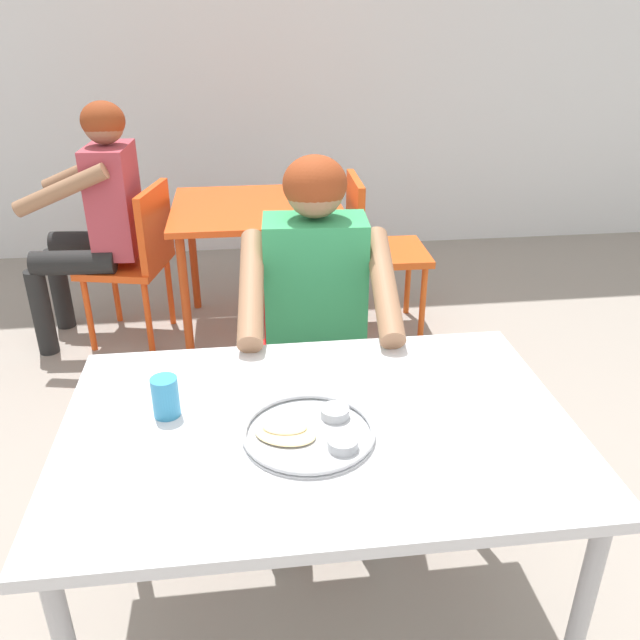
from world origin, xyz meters
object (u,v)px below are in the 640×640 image
object	(u,v)px
diner_foreground	(317,311)
chair_red_left	(138,253)
table_foreground	(318,446)
drinking_cup	(165,396)
chair_red_right	(374,243)
thali_tray	(310,432)
patron_background	(97,206)
table_background_red	(258,221)
chair_foreground	(313,344)

from	to	relation	value
diner_foreground	chair_red_left	size ratio (longest dim) A/B	1.47
table_foreground	drinking_cup	bearing A→B (deg)	168.01
diner_foreground	chair_red_right	size ratio (longest dim) A/B	1.43
thali_tray	patron_background	size ratio (longest dim) A/B	0.25
table_background_red	diner_foreground	bearing A→B (deg)	-83.45
chair_red_left	patron_background	bearing A→B (deg)	174.25
table_foreground	chair_red_right	bearing A→B (deg)	74.40
chair_red_left	patron_background	size ratio (longest dim) A/B	0.67
thali_tray	chair_foreground	xyz separation A→B (m)	(0.11, 0.91, -0.26)
table_foreground	chair_red_left	world-z (taller)	chair_red_left
drinking_cup	thali_tray	bearing A→B (deg)	-20.99
table_foreground	diner_foreground	xyz separation A→B (m)	(0.07, 0.64, 0.06)
chair_foreground	patron_background	xyz separation A→B (m)	(-0.95, 1.10, 0.25)
table_background_red	chair_foreground	bearing A→B (deg)	-81.58
drinking_cup	table_background_red	bearing A→B (deg)	81.36
thali_tray	chair_red_right	world-z (taller)	chair_red_right
table_foreground	diner_foreground	bearing A→B (deg)	83.51
diner_foreground	table_background_red	size ratio (longest dim) A/B	1.41
diner_foreground	table_background_red	bearing A→B (deg)	96.55
diner_foreground	chair_red_right	xyz separation A→B (m)	(0.46, 1.25, -0.22)
thali_tray	chair_red_left	distance (m)	2.11
chair_red_left	diner_foreground	bearing A→B (deg)	-59.46
chair_red_right	chair_red_left	bearing A→B (deg)	177.90
chair_red_right	patron_background	xyz separation A→B (m)	(-1.40, 0.06, 0.23)
drinking_cup	chair_foreground	bearing A→B (deg)	60.19
chair_foreground	table_background_red	xyz separation A→B (m)	(-0.16, 1.09, 0.14)
thali_tray	chair_red_left	world-z (taller)	chair_red_left
chair_red_left	patron_background	xyz separation A→B (m)	(-0.17, 0.02, 0.25)
table_foreground	table_background_red	world-z (taller)	table_foreground
drinking_cup	chair_red_right	bearing A→B (deg)	63.87
thali_tray	drinking_cup	distance (m)	0.36
diner_foreground	chair_red_left	world-z (taller)	diner_foreground
table_background_red	chair_red_left	size ratio (longest dim) A/B	1.04
chair_foreground	patron_background	world-z (taller)	patron_background
thali_tray	drinking_cup	world-z (taller)	drinking_cup
chair_foreground	chair_red_left	bearing A→B (deg)	125.72
chair_red_left	chair_red_right	distance (m)	1.22
chair_red_right	diner_foreground	bearing A→B (deg)	-109.97
thali_tray	chair_foreground	world-z (taller)	chair_foreground
diner_foreground	patron_background	distance (m)	1.62
table_foreground	patron_background	xyz separation A→B (m)	(-0.87, 1.95, 0.08)
table_foreground	drinking_cup	xyz separation A→B (m)	(-0.36, 0.08, 0.13)
table_foreground	thali_tray	bearing A→B (deg)	-114.83
chair_foreground	table_background_red	size ratio (longest dim) A/B	0.96
drinking_cup	chair_foreground	world-z (taller)	drinking_cup
thali_tray	table_background_red	xyz separation A→B (m)	(-0.05, 2.00, -0.12)
chair_red_left	chair_red_right	world-z (taller)	chair_red_right
thali_tray	patron_background	bearing A→B (deg)	112.81
chair_foreground	patron_background	bearing A→B (deg)	130.91
drinking_cup	diner_foreground	xyz separation A→B (m)	(0.43, 0.56, -0.06)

